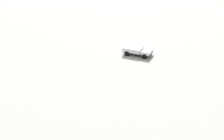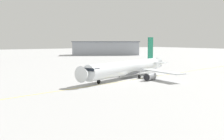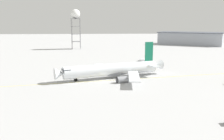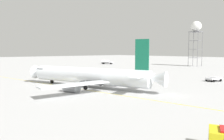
% 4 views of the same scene
% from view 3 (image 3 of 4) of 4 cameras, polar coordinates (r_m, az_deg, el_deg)
% --- Properties ---
extents(ground_plane, '(600.00, 600.00, 0.00)m').
position_cam_3_polar(ground_plane, '(83.01, -1.84, -2.37)').
color(ground_plane, '#B2B2B2').
extents(airliner_main, '(38.43, 32.50, 11.97)m').
position_cam_3_polar(airliner_main, '(85.97, 0.19, 0.04)').
color(airliner_main, silver).
rests_on(airliner_main, ground_plane).
extents(pushback_tug_truck, '(3.77, 5.15, 1.30)m').
position_cam_3_polar(pushback_tug_truck, '(122.45, 6.81, 2.32)').
color(pushback_tug_truck, '#232326').
rests_on(pushback_tug_truck, ground_plane).
extents(radar_tower, '(6.54, 6.54, 27.03)m').
position_cam_3_polar(radar_tower, '(177.22, -8.26, 12.08)').
color(radar_tower, slate).
rests_on(radar_tower, ground_plane).
extents(terminal_shed, '(53.91, 42.55, 10.29)m').
position_cam_3_polar(terminal_shed, '(216.18, 17.25, 6.85)').
color(terminal_shed, '#999EA8').
rests_on(terminal_shed, ground_plane).
extents(taxiway_centreline, '(187.85, 35.31, 0.01)m').
position_cam_3_polar(taxiway_centreline, '(84.31, 2.69, -2.16)').
color(taxiway_centreline, yellow).
rests_on(taxiway_centreline, ground_plane).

